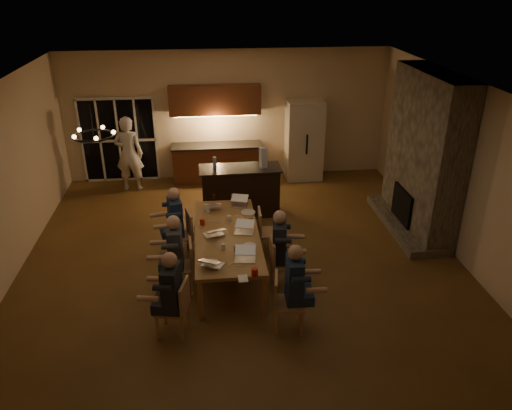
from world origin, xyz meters
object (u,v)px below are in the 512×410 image
(chair_right_near, at_px, (289,303))
(person_left_far, at_px, (176,223))
(redcup_near, at_px, (255,272))
(can_right, at_px, (251,221))
(chair_left_mid, at_px, (180,267))
(plate_far, at_px, (248,212))
(standing_person, at_px, (129,154))
(can_cola, at_px, (214,197))
(chair_left_far, at_px, (179,236))
(chair_left_near, at_px, (172,308))
(person_right_near, at_px, (294,287))
(bar_bottle, at_px, (215,162))
(refrigerator, at_px, (304,140))
(can_silver, at_px, (235,248))
(mug_front, at_px, (223,247))
(laptop_d, at_px, (244,227))
(chair_right_mid, at_px, (284,263))
(plate_near, at_px, (249,246))
(mug_back, at_px, (208,210))
(chair_right_far, at_px, (270,232))
(laptop_f, at_px, (239,201))
(laptop_a, at_px, (213,259))
(laptop_c, at_px, (213,229))
(laptop_e, at_px, (212,202))
(laptop_b, at_px, (245,254))
(bar_island, at_px, (240,191))
(mug_mid, at_px, (229,218))
(chandelier, at_px, (94,135))
(dining_table, at_px, (228,252))
(redcup_mid, at_px, (202,222))
(person_left_near, at_px, (172,295))
(plate_left, at_px, (211,263))
(redcup_far, at_px, (233,198))

(chair_right_near, height_order, person_left_far, person_left_far)
(redcup_near, xyz_separation_m, can_right, (0.10, 1.68, 0.00))
(chair_left_mid, bearing_deg, plate_far, 131.71)
(standing_person, height_order, can_right, standing_person)
(can_cola, bearing_deg, chair_left_far, -129.41)
(chair_left_far, bearing_deg, redcup_near, 17.85)
(chair_left_near, relative_size, redcup_near, 7.42)
(person_right_near, relative_size, bar_bottle, 5.75)
(refrigerator, distance_m, can_silver, 5.28)
(can_silver, bearing_deg, plate_far, 76.29)
(person_right_near, relative_size, mug_front, 13.80)
(refrigerator, relative_size, laptop_d, 6.25)
(can_right, bearing_deg, chair_right_mid, -62.35)
(plate_near, bearing_deg, mug_back, 116.09)
(chair_right_far, xyz_separation_m, person_right_near, (0.06, -2.16, 0.24))
(chair_left_mid, distance_m, plate_near, 1.20)
(laptop_f, distance_m, plate_near, 1.57)
(bar_bottle, bearing_deg, laptop_a, -92.59)
(laptop_c, height_order, redcup_near, laptop_c)
(chair_right_near, height_order, redcup_near, chair_right_near)
(chair_left_far, height_order, person_right_near, person_right_near)
(laptop_e, distance_m, can_cola, 0.34)
(laptop_b, distance_m, can_right, 1.25)
(refrigerator, height_order, chair_right_far, refrigerator)
(standing_person, distance_m, laptop_c, 4.36)
(redcup_near, bearing_deg, chair_right_near, -33.59)
(chair_right_far, relative_size, plate_near, 3.88)
(chair_left_mid, relative_size, bar_bottle, 3.71)
(chair_right_near, distance_m, chair_right_far, 2.21)
(bar_island, xyz_separation_m, mug_mid, (-0.35, -1.79, 0.26))
(chandelier, bearing_deg, refrigerator, 49.78)
(person_right_near, height_order, bar_bottle, person_right_near)
(bar_island, relative_size, can_silver, 14.48)
(refrigerator, height_order, person_right_near, refrigerator)
(refrigerator, bearing_deg, bar_island, -132.11)
(dining_table, xyz_separation_m, chair_left_mid, (-0.82, -0.50, 0.07))
(laptop_c, distance_m, redcup_mid, 0.43)
(person_left_near, xyz_separation_m, redcup_mid, (0.45, 2.00, 0.12))
(laptop_a, height_order, can_right, laptop_a)
(plate_left, relative_size, plate_far, 0.92)
(laptop_e, height_order, redcup_far, laptop_e)
(chair_right_mid, bearing_deg, person_right_near, 177.68)
(mug_mid, distance_m, bar_bottle, 1.90)
(chair_right_mid, relative_size, standing_person, 0.49)
(plate_near, bearing_deg, redcup_near, -90.32)
(standing_person, height_order, can_silver, standing_person)
(person_left_far, bearing_deg, bar_island, 129.44)
(chair_right_near, bearing_deg, person_left_near, 97.84)
(chair_right_far, distance_m, laptop_f, 0.88)
(laptop_a, bearing_deg, laptop_f, -77.20)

